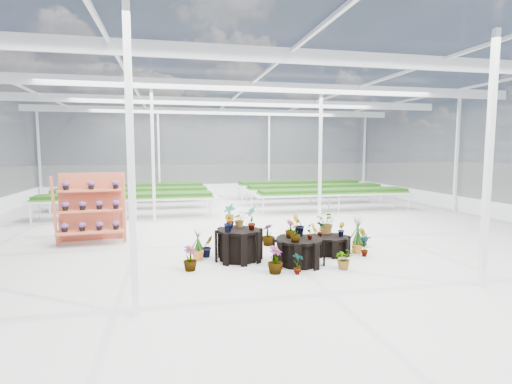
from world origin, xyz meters
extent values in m
plane|color=gray|center=(0.00, 0.00, 0.00)|extent=(24.00, 24.00, 0.00)
cylinder|color=black|center=(-0.99, -1.38, 0.35)|extent=(1.07, 1.07, 0.70)
cylinder|color=black|center=(0.21, -1.98, 0.28)|extent=(1.43, 1.43, 0.57)
cylinder|color=black|center=(1.21, -1.28, 0.21)|extent=(1.05, 1.05, 0.42)
imported|color=#183E0E|center=(-1.16, -1.16, 0.97)|extent=(0.34, 0.34, 0.55)
imported|color=#183E0E|center=(-0.73, -1.52, 0.96)|extent=(0.25, 0.32, 0.53)
imported|color=#183E0E|center=(-0.92, -1.13, 0.88)|extent=(0.33, 0.28, 0.36)
imported|color=#183E0E|center=(-1.25, -1.63, 0.91)|extent=(0.29, 0.29, 0.42)
imported|color=#183E0E|center=(0.05, -1.85, 0.76)|extent=(0.29, 0.29, 0.38)
imported|color=#183E0E|center=(0.42, -2.10, 0.76)|extent=(0.24, 0.24, 0.38)
imported|color=#183E0E|center=(0.28, -1.72, 0.81)|extent=(0.31, 0.26, 0.49)
imported|color=#183E0E|center=(0.03, -2.27, 0.76)|extent=(0.27, 0.27, 0.38)
imported|color=#183E0E|center=(0.97, -1.26, 0.61)|extent=(0.22, 0.24, 0.38)
imported|color=#183E0E|center=(1.46, -1.36, 0.59)|extent=(0.19, 0.22, 0.34)
imported|color=#183E0E|center=(1.25, -1.01, 0.69)|extent=(0.62, 0.64, 0.55)
imported|color=#183E0E|center=(-2.10, -1.93, 0.26)|extent=(0.40, 0.40, 0.51)
imported|color=#183E0E|center=(-1.65, -0.95, 0.25)|extent=(0.35, 0.33, 0.51)
imported|color=#183E0E|center=(-0.45, -2.48, 0.28)|extent=(0.43, 0.43, 0.55)
imported|color=#183E0E|center=(-0.03, -2.64, 0.22)|extent=(0.28, 0.28, 0.44)
imported|color=#183E0E|center=(1.03, -2.49, 0.22)|extent=(0.40, 0.35, 0.45)
imported|color=#183E0E|center=(1.92, -1.67, 0.26)|extent=(0.28, 0.19, 0.52)
imported|color=#183E0E|center=(2.38, -0.73, 0.24)|extent=(0.30, 0.33, 0.48)
imported|color=#183E0E|center=(1.20, -0.41, 0.28)|extent=(0.39, 0.36, 0.56)
imported|color=#183E0E|center=(-0.02, -0.16, 0.29)|extent=(0.44, 0.44, 0.57)
imported|color=#183E0E|center=(-1.03, -0.82, 0.30)|extent=(0.37, 0.33, 0.60)
camera|label=1|loc=(-2.46, -9.97, 2.45)|focal=28.00mm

